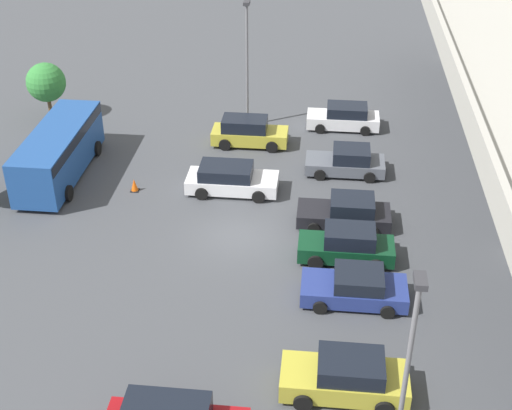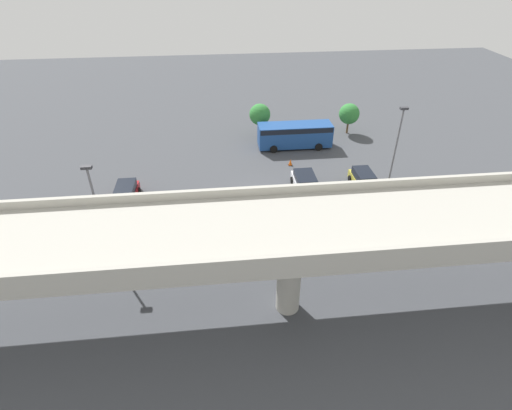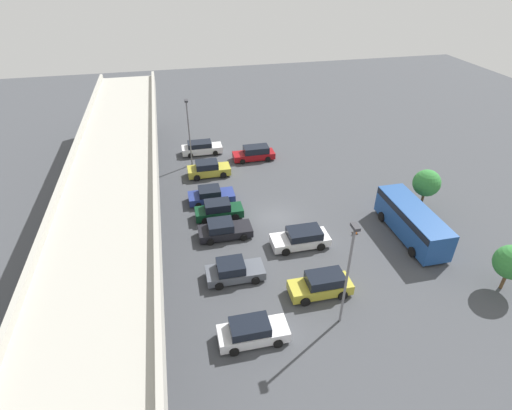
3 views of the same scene
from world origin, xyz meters
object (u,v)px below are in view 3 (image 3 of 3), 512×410
shuttle_bus (412,220)px  tree_front_centre (427,183)px  parked_car_5 (219,210)px  lamp_post_near_aisle (189,128)px  parked_car_2 (234,271)px  lamp_post_mid_lot (348,269)px  parked_car_0 (252,331)px  parked_car_6 (211,195)px  parked_car_3 (301,238)px  traffic_cone (355,230)px  parked_car_1 (322,285)px  parked_car_4 (224,230)px  parked_car_7 (208,169)px  tree_front_left (512,262)px  parked_car_9 (201,148)px  parked_car_8 (254,153)px

shuttle_bus → tree_front_centre: size_ratio=2.06×
parked_car_5 → lamp_post_near_aisle: bearing=97.6°
parked_car_2 → tree_front_centre: bearing=16.2°
lamp_post_near_aisle → lamp_post_mid_lot: lamp_post_mid_lot is taller
parked_car_5 → shuttle_bus: shuttle_bus is taller
parked_car_0 → parked_car_6: 16.99m
parked_car_3 → parked_car_6: (8.50, 6.46, -0.07)m
parked_car_3 → lamp_post_near_aisle: bearing=-65.6°
parked_car_3 → traffic_cone: 5.15m
parked_car_1 → lamp_post_near_aisle: size_ratio=0.59×
parked_car_3 → traffic_cone: size_ratio=6.89×
tree_front_centre → parked_car_4: bearing=90.7°
parked_car_1 → parked_car_2: parked_car_1 is taller
parked_car_0 → parked_car_7: 22.32m
parked_car_4 → parked_car_5: size_ratio=1.05×
shuttle_bus → tree_front_left: bearing=24.0°
parked_car_9 → tree_front_left: tree_front_left is taller
parked_car_6 → parked_car_5: bearing=-83.5°
parked_car_7 → parked_car_8: parked_car_7 is taller
parked_car_6 → tree_front_centre: size_ratio=1.11×
parked_car_6 → tree_front_left: 25.39m
parked_car_1 → traffic_cone: (6.09, -5.42, -0.48)m
parked_car_8 → parked_car_9: size_ratio=1.01×
parked_car_5 → shuttle_bus: 16.92m
parked_car_6 → shuttle_bus: bearing=-30.0°
parked_car_3 → parked_car_5: parked_car_5 is taller
parked_car_0 → parked_car_6: (16.98, 0.47, -0.06)m
tree_front_left → parked_car_5: bearing=54.3°
parked_car_6 → parked_car_9: 11.04m
parked_car_7 → traffic_cone: (-13.34, -11.17, -0.45)m
parked_car_0 → shuttle_bus: 17.37m
parked_car_8 → tree_front_centre: bearing=133.9°
parked_car_0 → parked_car_3: size_ratio=0.93×
parked_car_6 → parked_car_3: bearing=-52.8°
lamp_post_near_aisle → tree_front_left: size_ratio=2.06×
parked_car_0 → traffic_cone: bearing=39.0°
shuttle_bus → tree_front_centre: (3.62, -3.35, 1.15)m
lamp_post_mid_lot → parked_car_7: bearing=15.4°
lamp_post_mid_lot → shuttle_bus: bearing=-51.6°
parked_car_2 → lamp_post_mid_lot: 9.22m
parked_car_0 → lamp_post_mid_lot: lamp_post_mid_lot is taller
parked_car_9 → tree_front_centre: tree_front_centre is taller
parked_car_0 → parked_car_3: (8.48, -5.99, 0.01)m
tree_front_left → parked_car_8: bearing=28.0°
parked_car_9 → shuttle_bus: 25.72m
parked_car_5 → lamp_post_mid_lot: lamp_post_mid_lot is taller
traffic_cone → parked_car_2: bearing=105.7°
parked_car_9 → parked_car_5: bearing=-89.6°
parked_car_0 → parked_car_5: 14.06m
parked_car_0 → traffic_cone: size_ratio=6.38×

